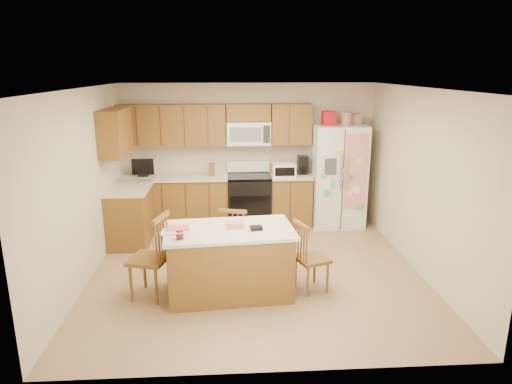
{
  "coord_description": "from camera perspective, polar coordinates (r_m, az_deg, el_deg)",
  "views": [
    {
      "loc": [
        -0.36,
        -5.9,
        2.74
      ],
      "look_at": [
        0.02,
        0.35,
        1.04
      ],
      "focal_mm": 32.0,
      "sensor_mm": 36.0,
      "label": 1
    }
  ],
  "objects": [
    {
      "name": "stove",
      "position": [
        8.17,
        -0.86,
        -0.93
      ],
      "size": [
        0.76,
        0.65,
        1.13
      ],
      "color": "black",
      "rests_on": "ground"
    },
    {
      "name": "ground",
      "position": [
        6.52,
        -0.02,
        -9.68
      ],
      "size": [
        4.5,
        4.5,
        0.0
      ],
      "primitive_type": "plane",
      "color": "#8D724C",
      "rests_on": "ground"
    },
    {
      "name": "room_shell",
      "position": [
        6.05,
        -0.02,
        2.79
      ],
      "size": [
        4.6,
        4.6,
        2.52
      ],
      "color": "beige",
      "rests_on": "ground"
    },
    {
      "name": "cabinetry",
      "position": [
        7.93,
        -7.93,
        1.73
      ],
      "size": [
        3.36,
        1.56,
        2.15
      ],
      "color": "brown",
      "rests_on": "ground"
    },
    {
      "name": "refrigerator",
      "position": [
        8.22,
        10.17,
        2.15
      ],
      "size": [
        0.9,
        0.79,
        2.04
      ],
      "color": "white",
      "rests_on": "ground"
    },
    {
      "name": "windsor_chair_right",
      "position": [
        5.83,
        6.78,
        -8.22
      ],
      "size": [
        0.49,
        0.5,
        0.92
      ],
      "color": "brown",
      "rests_on": "ground"
    },
    {
      "name": "windsor_chair_left",
      "position": [
        5.76,
        -12.99,
        -8.09
      ],
      "size": [
        0.54,
        0.56,
        1.06
      ],
      "color": "brown",
      "rests_on": "ground"
    },
    {
      "name": "island",
      "position": [
        5.73,
        -3.33,
        -8.58
      ],
      "size": [
        1.64,
        1.04,
        0.95
      ],
      "color": "brown",
      "rests_on": "ground"
    },
    {
      "name": "windsor_chair_back",
      "position": [
        6.34,
        -2.6,
        -6.09
      ],
      "size": [
        0.48,
        0.47,
        0.93
      ],
      "color": "brown",
      "rests_on": "ground"
    }
  ]
}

